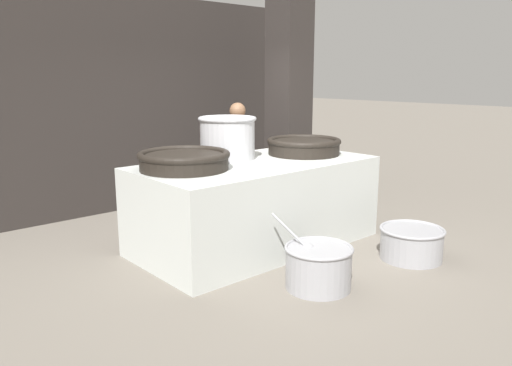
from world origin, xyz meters
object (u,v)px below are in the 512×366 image
Objects in this scene: stock_pot at (227,137)px; prep_bowl_meat at (412,242)px; prep_bowl_vegetables at (318,265)px; giant_wok_far at (304,146)px; cook at (237,156)px; giant_wok_near at (184,160)px.

prep_bowl_meat is at bearing -59.69° from stock_pot.
prep_bowl_meat is (1.38, -0.17, -0.03)m from prep_bowl_vegetables.
stock_pot is (-0.98, 0.35, 0.16)m from giant_wok_far.
stock_pot is at bearing 120.31° from prep_bowl_meat.
stock_pot is at bearing 41.18° from cook.
prep_bowl_meat is (0.34, -2.66, -0.70)m from cook.
prep_bowl_vegetables is (0.51, -1.51, -0.90)m from giant_wok_near.
cook reaches higher than prep_bowl_meat.
giant_wok_far is at bearing 95.07° from prep_bowl_meat.
giant_wok_near reaches higher than prep_bowl_vegetables.
prep_bowl_vegetables is (-1.24, -1.38, -0.91)m from giant_wok_far.
prep_bowl_vegetables is at bearing -131.92° from giant_wok_far.
giant_wok_near reaches higher than prep_bowl_meat.
stock_pot is at bearing 160.06° from giant_wok_far.
prep_bowl_meat is at bearing -84.93° from giant_wok_far.
prep_bowl_meat is at bearing -41.63° from giant_wok_near.
cook is 1.93× the size of prep_bowl_vegetables.
giant_wok_far reaches higher than giant_wok_near.
cook reaches higher than stock_pot.
cook is 2.77m from prep_bowl_meat.
stock_pot is at bearing 16.03° from giant_wok_near.
cook reaches higher than prep_bowl_vegetables.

